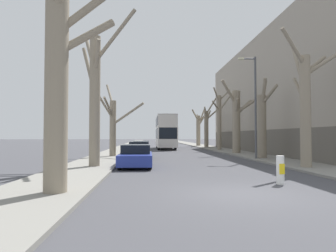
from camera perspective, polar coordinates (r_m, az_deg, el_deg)
name	(u,v)px	position (r m, az deg, el deg)	size (l,w,h in m)	color
ground_plane	(241,194)	(9.80, 13.81, -12.49)	(300.00, 300.00, 0.00)	#424247
sidewalk_left	(131,145)	(59.31, -7.11, -3.55)	(3.21, 120.00, 0.12)	gray
sidewalk_right	(194,145)	(59.92, 5.04, -3.54)	(3.21, 120.00, 0.12)	gray
building_facade_right	(295,98)	(35.22, 22.96, 4.93)	(10.08, 32.05, 11.81)	#9E9384
street_tree_left_0	(59,62)	(9.81, -20.09, 11.39)	(3.12, 3.16, 8.68)	gray
street_tree_left_1	(95,94)	(17.53, -13.66, 5.99)	(3.49, 2.86, 8.95)	gray
street_tree_left_2	(113,123)	(25.54, -10.46, 0.49)	(3.88, 4.82, 6.44)	gray
street_tree_right_0	(305,103)	(18.09, 24.71, 4.03)	(3.85, 3.07, 7.42)	gray
street_tree_right_1	(262,123)	(24.22, 17.51, 0.63)	(1.10, 1.89, 6.16)	gray
street_tree_right_2	(237,118)	(30.49, 13.00, 1.41)	(4.18, 2.06, 7.32)	gray
street_tree_right_3	(219,120)	(37.67, 9.78, 1.17)	(2.69, 1.50, 7.80)	gray
street_tree_right_4	(207,126)	(45.06, 7.46, 0.00)	(3.22, 2.87, 7.51)	gray
street_tree_right_5	(199,128)	(51.90, 5.87, -0.33)	(3.02, 3.48, 6.57)	gray
double_decker_bus	(166,130)	(41.45, -0.47, -0.85)	(2.49, 10.44, 4.52)	silver
parked_car_0	(136,156)	(17.73, -6.14, -5.72)	(1.86, 4.40, 1.29)	navy
parked_car_1	(139,150)	(24.03, -5.52, -4.67)	(1.70, 4.57, 1.34)	black
parked_car_2	(141,148)	(30.30, -5.17, -4.12)	(1.76, 4.25, 1.30)	navy
lamp_post	(254,102)	(23.50, 16.11, 4.40)	(1.40, 0.20, 7.79)	#4C4F54
traffic_bollard	(280,170)	(12.06, 20.61, -7.84)	(0.29, 0.30, 1.07)	white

